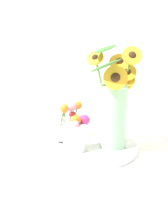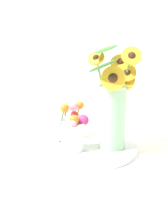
% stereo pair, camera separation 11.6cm
% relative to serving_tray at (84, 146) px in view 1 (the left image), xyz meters
% --- Properties ---
extents(ground_plane, '(6.00, 6.00, 0.00)m').
position_rel_serving_tray_xyz_m(ground_plane, '(-0.03, -0.07, -0.01)').
color(ground_plane, white).
extents(serving_tray, '(0.41, 0.41, 0.02)m').
position_rel_serving_tray_xyz_m(serving_tray, '(0.00, 0.00, 0.00)').
color(serving_tray, silver).
rests_on(serving_tray, ground_plane).
extents(mason_jar_sunflowers, '(0.21, 0.21, 0.37)m').
position_rel_serving_tray_xyz_m(mason_jar_sunflowers, '(0.11, -0.01, 0.17)').
color(mason_jar_sunflowers, '#99CC9E').
rests_on(mason_jar_sunflowers, serving_tray).
extents(vase_small_center, '(0.09, 0.09, 0.13)m').
position_rel_serving_tray_xyz_m(vase_small_center, '(-0.02, -0.07, 0.07)').
color(vase_small_center, white).
rests_on(vase_small_center, serving_tray).
extents(vase_bulb_right, '(0.08, 0.08, 0.15)m').
position_rel_serving_tray_xyz_m(vase_bulb_right, '(-0.09, 0.00, 0.07)').
color(vase_bulb_right, white).
rests_on(vase_bulb_right, serving_tray).
extents(vase_small_back, '(0.07, 0.08, 0.15)m').
position_rel_serving_tray_xyz_m(vase_small_back, '(-0.06, 0.07, 0.08)').
color(vase_small_back, white).
rests_on(vase_small_back, serving_tray).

